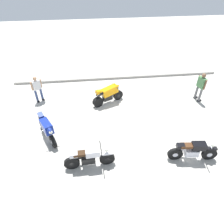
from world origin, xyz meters
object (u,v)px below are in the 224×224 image
at_px(motorcycle_orange_sportbike, 108,94).
at_px(motorcycle_black_cruiser, 193,151).
at_px(person_in_white_shirt, 37,88).
at_px(person_in_green_shirt, 201,85).
at_px(motorcycle_blue_sportbike, 47,128).
at_px(motorcycle_silver_cruiser, 89,158).

xyz_separation_m(motorcycle_orange_sportbike, motorcycle_black_cruiser, (3.14, -4.48, -0.07)).
bearing_deg(person_in_white_shirt, person_in_green_shirt, 53.96).
distance_m(motorcycle_blue_sportbike, person_in_white_shirt, 3.34).
bearing_deg(motorcycle_black_cruiser, person_in_green_shirt, 68.90).
bearing_deg(motorcycle_silver_cruiser, motorcycle_orange_sportbike, 71.73).
xyz_separation_m(motorcycle_silver_cruiser, person_in_white_shirt, (-2.84, 5.06, 0.36)).
relative_size(motorcycle_silver_cruiser, person_in_white_shirt, 1.33).
height_order(motorcycle_blue_sportbike, person_in_white_shirt, person_in_white_shirt).
bearing_deg(person_in_white_shirt, motorcycle_blue_sportbike, -14.01).
height_order(person_in_green_shirt, person_in_white_shirt, person_in_green_shirt).
bearing_deg(person_in_white_shirt, motorcycle_black_cruiser, 24.17).
xyz_separation_m(motorcycle_blue_sportbike, person_in_green_shirt, (8.42, 2.22, 0.43)).
relative_size(motorcycle_blue_sportbike, person_in_green_shirt, 1.03).
bearing_deg(person_in_green_shirt, motorcycle_blue_sportbike, -178.47).
bearing_deg(motorcycle_orange_sportbike, motorcycle_silver_cruiser, -130.09).
bearing_deg(motorcycle_orange_sportbike, motorcycle_black_cruiser, -79.74).
distance_m(motorcycle_silver_cruiser, motorcycle_orange_sportbike, 4.53).
relative_size(motorcycle_orange_sportbike, person_in_white_shirt, 1.17).
bearing_deg(motorcycle_orange_sportbike, motorcycle_blue_sportbike, -165.96).
xyz_separation_m(person_in_green_shirt, person_in_white_shirt, (-9.34, 0.98, -0.14)).
height_order(motorcycle_orange_sportbike, motorcycle_black_cruiser, motorcycle_orange_sportbike).
distance_m(motorcycle_silver_cruiser, motorcycle_black_cruiser, 4.34).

